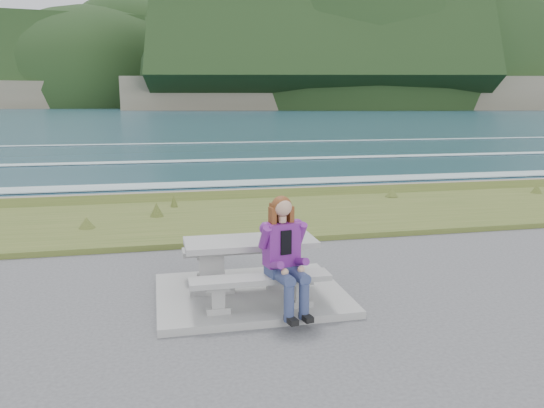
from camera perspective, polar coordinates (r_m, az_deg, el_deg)
The scene contains 9 objects.
concrete_slab at distance 7.57m, azimuth -2.30°, elevation -9.70°, with size 2.60×2.10×0.10m, color gray.
picnic_table at distance 7.37m, azimuth -2.33°, elevation -5.09°, with size 1.80×0.75×0.75m.
bench_landward at distance 6.78m, azimuth -1.26°, elevation -8.58°, with size 1.80×0.35×0.45m.
bench_seaward at distance 8.10m, azimuth -3.20°, elevation -5.34°, with size 1.80×0.35×0.45m.
grass_verge at distance 12.34m, azimuth -6.43°, elevation -1.85°, with size 160.00×4.50×0.22m, color #3C521F.
shore_drop at distance 15.17m, azimuth -7.61°, elevation 0.52°, with size 160.00×0.80×2.20m, color #6E6853.
ocean at distance 32.40m, azimuth -10.20°, elevation 2.85°, with size 1600.00×1600.00×0.09m.
headland_range at distance 448.33m, azimuth 13.06°, elevation 11.57°, with size 729.83×363.95×201.60m.
seated_woman at distance 6.66m, azimuth 1.62°, elevation -7.22°, with size 0.55×0.81×1.47m.
Camera 1 is at (-1.24, -6.97, 2.71)m, focal length 35.00 mm.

